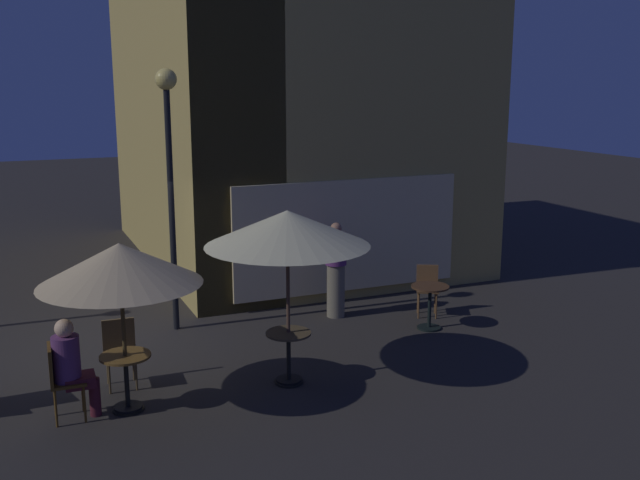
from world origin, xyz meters
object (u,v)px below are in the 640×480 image
at_px(cafe_chair_0, 120,347).
at_px(patron_seated_0, 71,363).
at_px(cafe_chair_1, 59,375).
at_px(cafe_table_2, 430,300).
at_px(street_lamp_near_corner, 169,147).
at_px(patron_standing_1, 336,270).
at_px(patio_umbrella_0, 120,265).
at_px(cafe_chair_2, 427,285).
at_px(cafe_table_0, 126,373).
at_px(cafe_table_1, 289,349).
at_px(patio_umbrella_1, 287,229).

relative_size(cafe_chair_0, patron_seated_0, 0.70).
bearing_deg(cafe_chair_1, cafe_table_2, 12.79).
relative_size(street_lamp_near_corner, patron_standing_1, 2.53).
bearing_deg(patron_seated_0, patio_umbrella_0, -0.00).
distance_m(cafe_chair_0, patron_seated_0, 1.11).
bearing_deg(cafe_chair_2, cafe_table_0, -43.21).
height_order(cafe_chair_2, patron_seated_0, patron_seated_0).
relative_size(street_lamp_near_corner, cafe_chair_2, 4.81).
xyz_separation_m(street_lamp_near_corner, cafe_chair_2, (4.27, -1.01, -2.51)).
xyz_separation_m(cafe_table_1, patio_umbrella_1, (0.00, 0.00, 1.68)).
relative_size(street_lamp_near_corner, cafe_table_2, 5.73).
relative_size(cafe_table_0, cafe_chair_1, 0.76).
bearing_deg(patron_standing_1, patio_umbrella_1, 138.76).
bearing_deg(patio_umbrella_1, patron_standing_1, 52.98).
bearing_deg(street_lamp_near_corner, cafe_chair_0, -121.15).
height_order(patio_umbrella_1, patron_seated_0, patio_umbrella_1).
distance_m(patio_umbrella_1, cafe_chair_2, 4.16).
distance_m(cafe_table_0, patio_umbrella_1, 2.75).
bearing_deg(cafe_table_2, cafe_table_0, -167.17).
distance_m(patio_umbrella_0, cafe_chair_2, 5.99).
relative_size(cafe_table_2, cafe_chair_2, 0.84).
distance_m(street_lamp_near_corner, patron_standing_1, 3.55).
bearing_deg(patio_umbrella_0, cafe_table_1, -0.10).
distance_m(cafe_table_1, cafe_chair_2, 3.83).
xyz_separation_m(cafe_table_0, patron_standing_1, (4.00, 2.41, 0.34)).
height_order(cafe_table_1, cafe_chair_1, cafe_chair_1).
distance_m(cafe_chair_1, patron_standing_1, 5.35).
relative_size(cafe_table_2, cafe_chair_1, 0.77).
xyz_separation_m(cafe_table_1, cafe_chair_0, (-2.13, 0.86, 0.05)).
xyz_separation_m(cafe_chair_0, cafe_chair_1, (-0.84, -0.83, 0.05)).
xyz_separation_m(patio_umbrella_1, patron_standing_1, (1.82, 2.41, -1.33)).
xyz_separation_m(patio_umbrella_1, patron_seated_0, (-2.83, 0.02, -1.44)).
relative_size(cafe_table_1, cafe_chair_2, 0.83).
relative_size(street_lamp_near_corner, cafe_table_0, 5.76).
distance_m(cafe_table_0, cafe_chair_1, 0.79).
bearing_deg(cafe_chair_0, cafe_table_1, 71.49).
relative_size(cafe_chair_0, cafe_chair_2, 1.02).
distance_m(patio_umbrella_0, cafe_chair_1, 1.53).
distance_m(street_lamp_near_corner, cafe_table_2, 4.96).
height_order(street_lamp_near_corner, cafe_table_1, street_lamp_near_corner).
relative_size(patio_umbrella_0, patron_seated_0, 1.68).
xyz_separation_m(cafe_table_2, cafe_chair_1, (-5.95, -1.15, 0.09)).
bearing_deg(cafe_chair_1, cafe_chair_0, 46.66).
distance_m(cafe_table_2, cafe_chair_1, 6.07).
bearing_deg(street_lamp_near_corner, cafe_table_1, -72.16).
xyz_separation_m(cafe_table_0, patio_umbrella_0, (0.00, -0.00, 1.40)).
bearing_deg(cafe_chair_1, cafe_table_0, -0.00).
distance_m(cafe_table_2, cafe_chair_2, 0.77).
bearing_deg(cafe_table_0, cafe_table_2, 12.83).
bearing_deg(cafe_chair_2, cafe_chair_1, -45.59).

